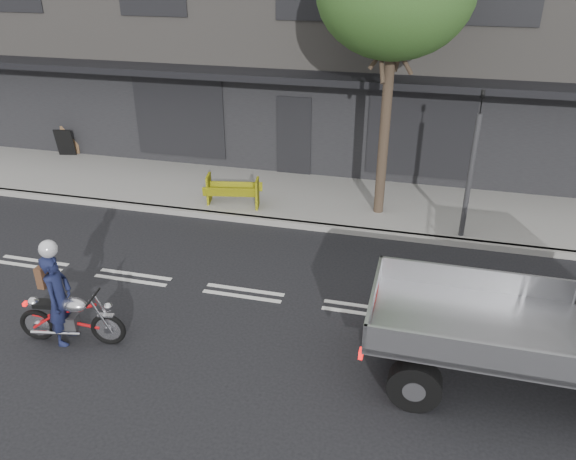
# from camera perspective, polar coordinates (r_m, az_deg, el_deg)

# --- Properties ---
(ground) EXTENTS (80.00, 80.00, 0.00)m
(ground) POSITION_cam_1_polar(r_m,az_deg,el_deg) (11.18, -4.54, -6.42)
(ground) COLOR black
(ground) RESTS_ON ground
(sidewalk) EXTENTS (32.00, 3.20, 0.15)m
(sidewalk) POSITION_cam_1_polar(r_m,az_deg,el_deg) (15.14, 1.01, 3.31)
(sidewalk) COLOR gray
(sidewalk) RESTS_ON ground
(kerb) EXTENTS (32.00, 0.20, 0.15)m
(kerb) POSITION_cam_1_polar(r_m,az_deg,el_deg) (13.73, -0.52, 0.72)
(kerb) COLOR gray
(kerb) RESTS_ON ground
(building_main) EXTENTS (26.00, 10.00, 8.00)m
(building_main) POSITION_cam_1_polar(r_m,az_deg,el_deg) (20.48, 5.62, 20.78)
(building_main) COLOR slate
(building_main) RESTS_ON ground
(traffic_light_pole) EXTENTS (0.12, 0.12, 3.50)m
(traffic_light_pole) POSITION_cam_1_polar(r_m,az_deg,el_deg) (13.01, 18.03, 5.41)
(traffic_light_pole) COLOR #2D2D30
(traffic_light_pole) RESTS_ON ground
(motorcycle) EXTENTS (1.87, 0.54, 0.97)m
(motorcycle) POSITION_cam_1_polar(r_m,az_deg,el_deg) (10.32, -21.21, -8.26)
(motorcycle) COLOR black
(motorcycle) RESTS_ON ground
(rider) EXTENTS (0.48, 0.66, 1.67)m
(rider) POSITION_cam_1_polar(r_m,az_deg,el_deg) (10.22, -22.22, -6.55)
(rider) COLOR #161B3D
(rider) RESTS_ON ground
(construction_barrier) EXTENTS (1.48, 0.81, 0.79)m
(construction_barrier) POSITION_cam_1_polar(r_m,az_deg,el_deg) (14.29, -5.90, 3.73)
(construction_barrier) COLOR #FEFA0D
(construction_barrier) RESTS_ON sidewalk
(sandwich_board) EXTENTS (0.62, 0.48, 0.88)m
(sandwich_board) POSITION_cam_1_polar(r_m,az_deg,el_deg) (19.28, -21.73, 8.26)
(sandwich_board) COLOR black
(sandwich_board) RESTS_ON sidewalk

